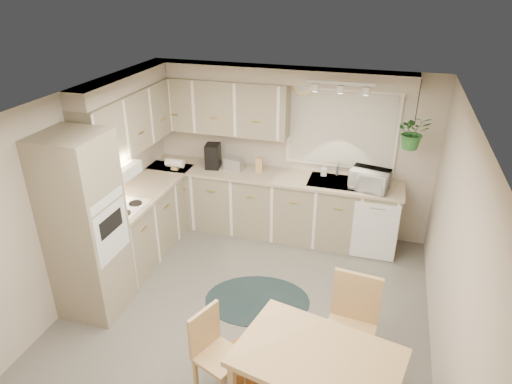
# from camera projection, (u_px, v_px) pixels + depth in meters

# --- Properties ---
(floor) EXTENTS (4.20, 4.20, 0.00)m
(floor) POSITION_uv_depth(u_px,v_px,m) (246.00, 312.00, 5.22)
(floor) COLOR #66635A
(floor) RESTS_ON ground
(ceiling) EXTENTS (4.20, 4.20, 0.00)m
(ceiling) POSITION_uv_depth(u_px,v_px,m) (244.00, 107.00, 4.17)
(ceiling) COLOR white
(ceiling) RESTS_ON wall_back
(wall_back) EXTENTS (4.00, 0.04, 2.40)m
(wall_back) POSITION_uv_depth(u_px,v_px,m) (290.00, 151.00, 6.51)
(wall_back) COLOR #B4A795
(wall_back) RESTS_ON floor
(wall_front) EXTENTS (4.00, 0.04, 2.40)m
(wall_front) POSITION_uv_depth(u_px,v_px,m) (144.00, 378.00, 2.89)
(wall_front) COLOR #B4A795
(wall_front) RESTS_ON floor
(wall_left) EXTENTS (0.04, 4.20, 2.40)m
(wall_left) POSITION_uv_depth(u_px,v_px,m) (79.00, 196.00, 5.21)
(wall_left) COLOR #B4A795
(wall_left) RESTS_ON floor
(wall_right) EXTENTS (0.04, 4.20, 2.40)m
(wall_right) POSITION_uv_depth(u_px,v_px,m) (452.00, 251.00, 4.19)
(wall_right) COLOR #B4A795
(wall_right) RESTS_ON floor
(base_cab_left) EXTENTS (0.60, 1.85, 0.90)m
(base_cab_left) POSITION_uv_depth(u_px,v_px,m) (147.00, 221.00, 6.21)
(base_cab_left) COLOR gray
(base_cab_left) RESTS_ON floor
(base_cab_back) EXTENTS (3.60, 0.60, 0.90)m
(base_cab_back) POSITION_uv_depth(u_px,v_px,m) (270.00, 205.00, 6.63)
(base_cab_back) COLOR gray
(base_cab_back) RESTS_ON floor
(counter_left) EXTENTS (0.64, 1.89, 0.04)m
(counter_left) POSITION_uv_depth(u_px,v_px,m) (144.00, 190.00, 6.01)
(counter_left) COLOR tan
(counter_left) RESTS_ON base_cab_left
(counter_back) EXTENTS (3.64, 0.64, 0.04)m
(counter_back) POSITION_uv_depth(u_px,v_px,m) (271.00, 176.00, 6.41)
(counter_back) COLOR tan
(counter_back) RESTS_ON base_cab_back
(oven_stack) EXTENTS (0.65, 0.65, 2.10)m
(oven_stack) POSITION_uv_depth(u_px,v_px,m) (85.00, 228.00, 4.87)
(oven_stack) COLOR gray
(oven_stack) RESTS_ON floor
(wall_oven_face) EXTENTS (0.02, 0.56, 0.58)m
(wall_oven_face) POSITION_uv_depth(u_px,v_px,m) (112.00, 232.00, 4.79)
(wall_oven_face) COLOR silver
(wall_oven_face) RESTS_ON oven_stack
(upper_cab_left) EXTENTS (0.35, 2.00, 0.75)m
(upper_cab_left) POSITION_uv_depth(u_px,v_px,m) (131.00, 120.00, 5.75)
(upper_cab_left) COLOR gray
(upper_cab_left) RESTS_ON wall_left
(upper_cab_back) EXTENTS (2.00, 0.35, 0.75)m
(upper_cab_back) POSITION_uv_depth(u_px,v_px,m) (218.00, 106.00, 6.34)
(upper_cab_back) COLOR gray
(upper_cab_back) RESTS_ON wall_back
(soffit_left) EXTENTS (0.30, 2.00, 0.20)m
(soffit_left) POSITION_uv_depth(u_px,v_px,m) (125.00, 82.00, 5.55)
(soffit_left) COLOR #B4A795
(soffit_left) RESTS_ON wall_left
(soffit_back) EXTENTS (3.60, 0.30, 0.20)m
(soffit_back) POSITION_uv_depth(u_px,v_px,m) (275.00, 74.00, 5.95)
(soffit_back) COLOR #B4A795
(soffit_back) RESTS_ON wall_back
(cooktop) EXTENTS (0.52, 0.58, 0.02)m
(cooktop) POSITION_uv_depth(u_px,v_px,m) (120.00, 208.00, 5.50)
(cooktop) COLOR silver
(cooktop) RESTS_ON counter_left
(range_hood) EXTENTS (0.40, 0.60, 0.14)m
(range_hood) POSITION_uv_depth(u_px,v_px,m) (114.00, 173.00, 5.30)
(range_hood) COLOR silver
(range_hood) RESTS_ON upper_cab_left
(window_blinds) EXTENTS (1.40, 0.02, 1.00)m
(window_blinds) POSITION_uv_depth(u_px,v_px,m) (341.00, 129.00, 6.13)
(window_blinds) COLOR beige
(window_blinds) RESTS_ON wall_back
(window_frame) EXTENTS (1.50, 0.02, 1.10)m
(window_frame) POSITION_uv_depth(u_px,v_px,m) (341.00, 129.00, 6.13)
(window_frame) COLOR silver
(window_frame) RESTS_ON wall_back
(sink) EXTENTS (0.70, 0.48, 0.10)m
(sink) POSITION_uv_depth(u_px,v_px,m) (335.00, 184.00, 6.20)
(sink) COLOR #999BA0
(sink) RESTS_ON counter_back
(dishwasher_front) EXTENTS (0.58, 0.02, 0.83)m
(dishwasher_front) POSITION_uv_depth(u_px,v_px,m) (374.00, 232.00, 5.99)
(dishwasher_front) COLOR silver
(dishwasher_front) RESTS_ON base_cab_back
(track_light_bar) EXTENTS (0.80, 0.04, 0.04)m
(track_light_bar) POSITION_uv_depth(u_px,v_px,m) (341.00, 83.00, 5.36)
(track_light_bar) COLOR silver
(track_light_bar) RESTS_ON ceiling
(wall_clock) EXTENTS (0.30, 0.03, 0.30)m
(wall_clock) POSITION_uv_depth(u_px,v_px,m) (303.00, 83.00, 6.01)
(wall_clock) COLOR #E9D152
(wall_clock) RESTS_ON wall_back
(chair_left) EXTENTS (0.51, 0.51, 0.83)m
(chair_left) POSITION_uv_depth(u_px,v_px,m) (219.00, 355.00, 4.09)
(chair_left) COLOR tan
(chair_left) RESTS_ON floor
(chair_back) EXTENTS (0.53, 0.53, 1.02)m
(chair_back) POSITION_uv_depth(u_px,v_px,m) (349.00, 332.00, 4.23)
(chair_back) COLOR tan
(chair_back) RESTS_ON floor
(braided_rug) EXTENTS (1.42, 1.19, 0.01)m
(braided_rug) POSITION_uv_depth(u_px,v_px,m) (257.00, 300.00, 5.40)
(braided_rug) COLOR black
(braided_rug) RESTS_ON floor
(pet_bed) EXTENTS (0.64, 0.64, 0.13)m
(pet_bed) POSITION_uv_depth(u_px,v_px,m) (253.00, 360.00, 4.49)
(pet_bed) COLOR #AF5723
(pet_bed) RESTS_ON floor
(microwave) EXTENTS (0.53, 0.37, 0.33)m
(microwave) POSITION_uv_depth(u_px,v_px,m) (370.00, 177.00, 5.91)
(microwave) COLOR silver
(microwave) RESTS_ON counter_back
(soap_bottle) EXTENTS (0.08, 0.17, 0.08)m
(soap_bottle) POSITION_uv_depth(u_px,v_px,m) (324.00, 173.00, 6.34)
(soap_bottle) COLOR silver
(soap_bottle) RESTS_ON counter_back
(hanging_plant) EXTENTS (0.46, 0.50, 0.33)m
(hanging_plant) POSITION_uv_depth(u_px,v_px,m) (413.00, 136.00, 5.53)
(hanging_plant) COLOR #286629
(hanging_plant) RESTS_ON ceiling
(coffee_maker) EXTENTS (0.24, 0.27, 0.35)m
(coffee_maker) POSITION_uv_depth(u_px,v_px,m) (213.00, 156.00, 6.56)
(coffee_maker) COLOR black
(coffee_maker) RESTS_ON counter_back
(toaster) EXTENTS (0.30, 0.20, 0.17)m
(toaster) POSITION_uv_depth(u_px,v_px,m) (234.00, 164.00, 6.54)
(toaster) COLOR #999BA0
(toaster) RESTS_ON counter_back
(knife_block) EXTENTS (0.11, 0.11, 0.20)m
(knife_block) POSITION_uv_depth(u_px,v_px,m) (259.00, 165.00, 6.46)
(knife_block) COLOR tan
(knife_block) RESTS_ON counter_back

